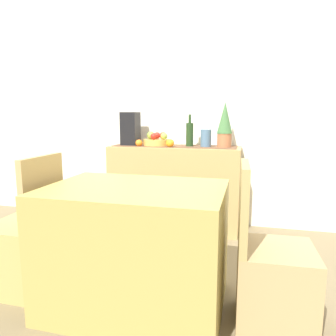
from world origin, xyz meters
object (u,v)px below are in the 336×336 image
object	(u,v)px
fruit_bowl	(156,142)
potted_plant	(225,124)
sideboard_console	(174,187)
dining_table	(136,247)
wine_bottle	(190,134)
ceramic_vase	(206,138)
chair_near_window	(25,250)
chair_by_corner	(272,280)
coffee_maker	(130,129)

from	to	relation	value
fruit_bowl	potted_plant	world-z (taller)	potted_plant
sideboard_console	dining_table	world-z (taller)	sideboard_console
fruit_bowl	wine_bottle	bearing A→B (deg)	-0.00
ceramic_vase	chair_near_window	bearing A→B (deg)	-125.61
wine_bottle	dining_table	size ratio (longest dim) A/B	0.31
dining_table	chair_by_corner	bearing A→B (deg)	-0.04
coffee_maker	wine_bottle	bearing A→B (deg)	-0.00
fruit_bowl	chair_by_corner	distance (m)	1.85
dining_table	chair_near_window	size ratio (longest dim) A/B	1.14
sideboard_console	potted_plant	xyz separation A→B (m)	(0.49, 0.00, 0.64)
sideboard_console	coffee_maker	distance (m)	0.75
potted_plant	dining_table	distance (m)	1.61
coffee_maker	chair_near_window	distance (m)	1.60
wine_bottle	chair_by_corner	distance (m)	1.72
coffee_maker	fruit_bowl	bearing A→B (deg)	0.00
fruit_bowl	chair_near_window	distance (m)	1.60
fruit_bowl	potted_plant	xyz separation A→B (m)	(0.67, 0.00, 0.19)
coffee_maker	dining_table	size ratio (longest dim) A/B	0.33
sideboard_console	ceramic_vase	world-z (taller)	ceramic_vase
chair_by_corner	ceramic_vase	bearing A→B (deg)	111.78
wine_bottle	dining_table	bearing A→B (deg)	-92.51
ceramic_vase	dining_table	size ratio (longest dim) A/B	0.17
fruit_bowl	ceramic_vase	size ratio (longest dim) A/B	1.56
potted_plant	ceramic_vase	bearing A→B (deg)	-180.00
coffee_maker	ceramic_vase	distance (m)	0.78
sideboard_console	fruit_bowl	bearing A→B (deg)	180.00
coffee_maker	chair_by_corner	bearing A→B (deg)	-46.33
sideboard_console	dining_table	xyz separation A→B (m)	(0.09, -1.40, -0.05)
sideboard_console	fruit_bowl	distance (m)	0.49
ceramic_vase	dining_table	xyz separation A→B (m)	(-0.22, -1.40, -0.55)
wine_bottle	chair_near_window	bearing A→B (deg)	-121.04
fruit_bowl	wine_bottle	world-z (taller)	wine_bottle
chair_by_corner	potted_plant	bearing A→B (deg)	105.27
wine_bottle	dining_table	xyz separation A→B (m)	(-0.06, -1.40, -0.59)
wine_bottle	dining_table	world-z (taller)	wine_bottle
potted_plant	dining_table	world-z (taller)	potted_plant
chair_by_corner	coffee_maker	bearing A→B (deg)	133.67
potted_plant	dining_table	size ratio (longest dim) A/B	0.42
potted_plant	chair_near_window	size ratio (longest dim) A/B	0.48
ceramic_vase	dining_table	world-z (taller)	ceramic_vase
coffee_maker	dining_table	world-z (taller)	coffee_maker
ceramic_vase	potted_plant	size ratio (longest dim) A/B	0.39
coffee_maker	ceramic_vase	xyz separation A→B (m)	(0.77, 0.00, -0.08)
potted_plant	chair_by_corner	distance (m)	1.65
dining_table	chair_by_corner	xyz separation A→B (m)	(0.78, -0.00, -0.10)
fruit_bowl	sideboard_console	bearing A→B (deg)	0.00
sideboard_console	ceramic_vase	size ratio (longest dim) A/B	7.58
dining_table	chair_by_corner	size ratio (longest dim) A/B	1.14
sideboard_console	fruit_bowl	world-z (taller)	fruit_bowl
chair_near_window	chair_by_corner	world-z (taller)	same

